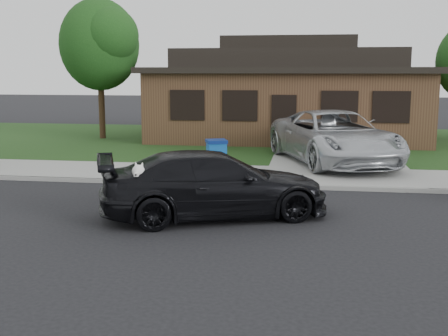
# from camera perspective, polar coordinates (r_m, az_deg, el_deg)

# --- Properties ---
(ground) EXTENTS (120.00, 120.00, 0.00)m
(ground) POSITION_cam_1_polar(r_m,az_deg,el_deg) (13.33, -13.87, -4.53)
(ground) COLOR black
(ground) RESTS_ON ground
(sidewalk) EXTENTS (60.00, 3.00, 0.12)m
(sidewalk) POSITION_cam_1_polar(r_m,az_deg,el_deg) (17.92, -7.79, -0.46)
(sidewalk) COLOR gray
(sidewalk) RESTS_ON ground
(curb) EXTENTS (60.00, 0.12, 0.12)m
(curb) POSITION_cam_1_polar(r_m,az_deg,el_deg) (16.52, -9.26, -1.38)
(curb) COLOR gray
(curb) RESTS_ON ground
(lawn) EXTENTS (60.00, 13.00, 0.13)m
(lawn) POSITION_cam_1_polar(r_m,az_deg,el_deg) (25.60, -2.73, 2.73)
(lawn) COLOR #193814
(lawn) RESTS_ON ground
(driveway) EXTENTS (4.50, 13.00, 0.14)m
(driveway) POSITION_cam_1_polar(r_m,az_deg,el_deg) (22.15, 11.09, 1.45)
(driveway) COLOR gray
(driveway) RESTS_ON ground
(sedan) EXTENTS (5.51, 3.78, 1.48)m
(sedan) POSITION_cam_1_polar(r_m,az_deg,el_deg) (12.53, -1.00, -1.67)
(sedan) COLOR black
(sedan) RESTS_ON ground
(minivan) EXTENTS (4.96, 6.99, 1.77)m
(minivan) POSITION_cam_1_polar(r_m,az_deg,el_deg) (19.43, 11.12, 3.12)
(minivan) COLOR silver
(minivan) RESTS_ON driveway
(recycling_bin) EXTENTS (0.78, 0.78, 1.01)m
(recycling_bin) POSITION_cam_1_polar(r_m,az_deg,el_deg) (17.46, -0.77, 1.26)
(recycling_bin) COLOR #0D468F
(recycling_bin) RESTS_ON sidewalk
(house) EXTENTS (12.60, 8.60, 4.65)m
(house) POSITION_cam_1_polar(r_m,az_deg,el_deg) (26.94, 6.53, 7.45)
(house) COLOR #422B1C
(house) RESTS_ON ground
(tree_0) EXTENTS (3.78, 3.60, 6.34)m
(tree_0) POSITION_cam_1_polar(r_m,az_deg,el_deg) (26.52, -12.31, 12.32)
(tree_0) COLOR #332114
(tree_0) RESTS_ON ground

